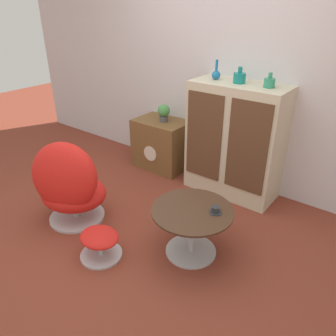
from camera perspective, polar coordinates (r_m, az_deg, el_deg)
The scene contains 12 objects.
ground_plane at distance 3.07m, azimuth -7.55°, elevation -12.23°, with size 12.00×12.00×0.00m, color brown.
wall_back at distance 3.74m, azimuth 9.52°, elevation 17.04°, with size 6.40×0.06×2.60m.
sideboard at distance 3.55m, azimuth 11.54°, elevation 4.65°, with size 0.98×0.47×1.21m.
tv_console at distance 4.16m, azimuth -1.12°, elevation 4.19°, with size 0.66×0.46×0.62m.
egg_chair at distance 3.19m, azimuth -16.79°, elevation -3.04°, with size 0.82×0.79×0.86m.
ottoman at distance 2.84m, azimuth -11.80°, elevation -12.34°, with size 0.35×0.35×0.24m.
coffee_table at distance 2.74m, azimuth 4.17°, elevation -9.77°, with size 0.67×0.67×0.44m.
vase_leftmost at distance 3.49m, azimuth 8.38°, elevation 15.87°, with size 0.09×0.09×0.20m.
vase_inner_left at distance 3.37m, azimuth 12.35°, elevation 15.14°, with size 0.12×0.12×0.16m.
vase_inner_right at distance 3.26m, azimuth 17.25°, elevation 14.05°, with size 0.10×0.10×0.14m.
potted_plant at distance 3.99m, azimuth -0.74°, elevation 9.72°, with size 0.15×0.15×0.21m.
teacup at distance 2.63m, azimuth 8.29°, elevation -7.26°, with size 0.11×0.11×0.06m.
Camera 1 is at (1.74, -1.63, 1.94)m, focal length 35.00 mm.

